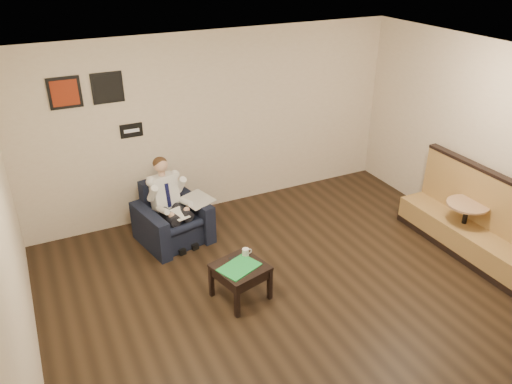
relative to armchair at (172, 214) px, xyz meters
name	(u,v)px	position (x,y,z in m)	size (l,w,h in m)	color
ground	(315,312)	(1.01, -2.25, -0.43)	(6.00, 6.00, 0.00)	black
wall_back	(216,123)	(1.01, 0.75, 0.97)	(6.00, 0.02, 2.80)	#F1E0C5
wall_left	(14,287)	(-1.99, -2.25, 0.97)	(0.02, 6.00, 2.80)	#F1E0C5
ceiling	(331,77)	(1.01, -2.25, 2.37)	(6.00, 6.00, 0.02)	white
seating_sign	(131,131)	(-0.29, 0.74, 1.07)	(0.32, 0.02, 0.20)	black
art_print_left	(65,93)	(-1.09, 0.74, 1.72)	(0.42, 0.03, 0.42)	maroon
art_print_right	(107,88)	(-0.54, 0.74, 1.72)	(0.42, 0.03, 0.42)	black
armchair	(172,214)	(0.00, 0.00, 0.00)	(0.89, 0.89, 0.86)	black
seated_man	(175,207)	(0.02, -0.11, 0.16)	(0.56, 0.85, 1.18)	silver
lap_papers	(179,214)	(0.04, -0.20, 0.10)	(0.20, 0.28, 0.01)	white
newspaper	(197,200)	(0.37, -0.01, 0.16)	(0.38, 0.47, 0.01)	silver
side_table	(240,282)	(0.33, -1.61, -0.20)	(0.57, 0.57, 0.46)	black
green_folder	(239,267)	(0.31, -1.64, 0.04)	(0.46, 0.33, 0.01)	green
coffee_mug	(246,252)	(0.48, -1.44, 0.08)	(0.08, 0.08, 0.10)	white
smartphone	(235,258)	(0.34, -1.44, 0.04)	(0.14, 0.07, 0.01)	black
banquette	(474,216)	(3.60, -2.11, 0.15)	(0.54, 2.28, 1.17)	#A1783E
cafe_table	(463,225)	(3.61, -1.97, -0.08)	(0.57, 0.57, 0.70)	tan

